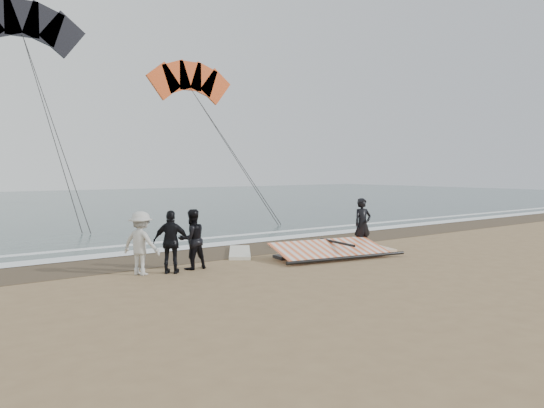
{
  "coord_description": "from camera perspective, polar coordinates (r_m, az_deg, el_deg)",
  "views": [
    {
      "loc": [
        -11.14,
        -10.16,
        2.67
      ],
      "look_at": [
        -1.16,
        3.0,
        1.6
      ],
      "focal_mm": 35.0,
      "sensor_mm": 36.0,
      "label": 1
    }
  ],
  "objects": [
    {
      "name": "man_main",
      "position": [
        17.67,
        9.72,
        -2.19
      ],
      "size": [
        0.7,
        0.53,
        1.74
      ],
      "primitive_type": "imported",
      "rotation": [
        0.0,
        0.0,
        -0.19
      ],
      "color": "black",
      "rests_on": "ground"
    },
    {
      "name": "board_cream",
      "position": [
        16.93,
        -3.49,
        -5.2
      ],
      "size": [
        1.88,
        2.38,
        0.1
      ],
      "primitive_type": "cube",
      "rotation": [
        0.0,
        0.0,
        -0.59
      ],
      "color": "silver",
      "rests_on": "ground"
    },
    {
      "name": "sail_rig",
      "position": [
        16.25,
        5.73,
        -5.08
      ],
      "size": [
        4.08,
        2.27,
        0.49
      ],
      "color": "black",
      "rests_on": "ground"
    },
    {
      "name": "trio_cluster",
      "position": [
        14.03,
        -11.36,
        -3.98
      ],
      "size": [
        2.33,
        1.36,
        1.63
      ],
      "color": "black",
      "rests_on": "ground"
    },
    {
      "name": "foam_far",
      "position": [
        21.14,
        -5.04,
        -3.49
      ],
      "size": [
        120.0,
        0.45,
        0.01
      ],
      "primitive_type": "cube",
      "color": "white",
      "rests_on": "sea"
    },
    {
      "name": "kite_dark",
      "position": [
        33.41,
        -25.3,
        16.65
      ],
      "size": [
        7.71,
        5.15,
        14.26
      ],
      "color": "black",
      "rests_on": "ground"
    },
    {
      "name": "foam_near",
      "position": [
        19.73,
        -2.41,
        -4.0
      ],
      "size": [
        120.0,
        0.9,
        0.01
      ],
      "primitive_type": "cube",
      "color": "white",
      "rests_on": "sea"
    },
    {
      "name": "kite_red",
      "position": [
        38.49,
        -8.75,
        12.61
      ],
      "size": [
        7.33,
        7.03,
        16.43
      ],
      "color": "#EE511C",
      "rests_on": "ground"
    },
    {
      "name": "board_white",
      "position": [
        18.48,
        10.18,
        -4.5
      ],
      "size": [
        1.43,
        2.66,
        0.1
      ],
      "primitive_type": "cube",
      "rotation": [
        0.0,
        0.0,
        -0.29
      ],
      "color": "white",
      "rests_on": "ground"
    },
    {
      "name": "wet_sand",
      "position": [
        18.61,
        0.06,
        -4.52
      ],
      "size": [
        120.0,
        2.8,
        0.01
      ],
      "primitive_type": "cube",
      "color": "#4C3D2B",
      "rests_on": "ground"
    },
    {
      "name": "ground",
      "position": [
        15.32,
        10.36,
        -6.39
      ],
      "size": [
        120.0,
        120.0,
        0.0
      ],
      "primitive_type": "plane",
      "color": "#8C704C",
      "rests_on": "ground"
    },
    {
      "name": "sea",
      "position": [
        44.66,
        -22.66,
        0.01
      ],
      "size": [
        120.0,
        54.0,
        0.02
      ],
      "primitive_type": "cube",
      "color": "#233838",
      "rests_on": "ground"
    }
  ]
}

